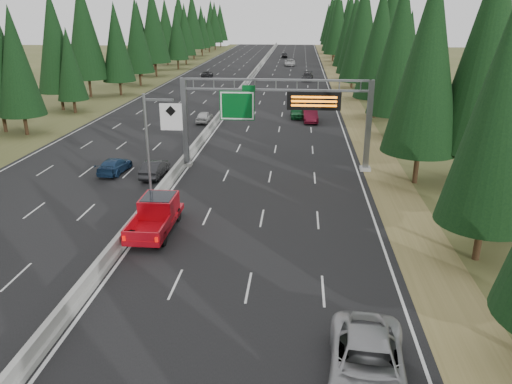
# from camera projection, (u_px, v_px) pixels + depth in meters

# --- Properties ---
(road) EXTENTS (32.00, 260.00, 0.08)m
(road) POSITION_uv_depth(u_px,v_px,m) (241.00, 91.00, 87.17)
(road) COLOR black
(road) RESTS_ON ground
(shoulder_right) EXTENTS (3.60, 260.00, 0.06)m
(shoulder_right) POSITION_uv_depth(u_px,v_px,m) (344.00, 93.00, 85.72)
(shoulder_right) COLOR olive
(shoulder_right) RESTS_ON ground
(shoulder_left) EXTENTS (3.60, 260.00, 0.06)m
(shoulder_left) POSITION_uv_depth(u_px,v_px,m) (141.00, 90.00, 88.63)
(shoulder_left) COLOR #4C5527
(shoulder_left) RESTS_ON ground
(median_barrier) EXTENTS (0.70, 260.00, 0.85)m
(median_barrier) POSITION_uv_depth(u_px,v_px,m) (241.00, 89.00, 87.04)
(median_barrier) COLOR gray
(median_barrier) RESTS_ON road
(sign_gantry) EXTENTS (16.75, 0.98, 7.80)m
(sign_gantry) POSITION_uv_depth(u_px,v_px,m) (283.00, 110.00, 42.41)
(sign_gantry) COLOR slate
(sign_gantry) RESTS_ON road
(hov_sign_pole) EXTENTS (2.80, 0.50, 8.00)m
(hov_sign_pole) POSITION_uv_depth(u_px,v_px,m) (155.00, 143.00, 33.99)
(hov_sign_pole) COLOR slate
(hov_sign_pole) RESTS_ON road
(tree_row_right) EXTENTS (12.27, 242.93, 18.73)m
(tree_row_right) POSITION_uv_depth(u_px,v_px,m) (368.00, 33.00, 87.20)
(tree_row_right) COLOR black
(tree_row_right) RESTS_ON ground
(tree_row_left) EXTENTS (11.71, 245.90, 18.51)m
(tree_row_left) POSITION_uv_depth(u_px,v_px,m) (108.00, 37.00, 83.95)
(tree_row_left) COLOR black
(tree_row_left) RESTS_ON ground
(silver_minivan) EXTENTS (3.39, 6.41, 1.72)m
(silver_minivan) POSITION_uv_depth(u_px,v_px,m) (367.00, 365.00, 18.38)
(silver_minivan) COLOR #A1A2A6
(silver_minivan) RESTS_ON road
(red_pickup) EXTENTS (2.23, 6.25, 2.04)m
(red_pickup) POSITION_uv_depth(u_px,v_px,m) (157.00, 212.00, 31.61)
(red_pickup) COLOR black
(red_pickup) RESTS_ON road
(car_ahead_green) EXTENTS (1.93, 4.37, 1.46)m
(car_ahead_green) POSITION_uv_depth(u_px,v_px,m) (297.00, 112.00, 65.05)
(car_ahead_green) COLOR #16622E
(car_ahead_green) RESTS_ON road
(car_ahead_dkred) EXTENTS (2.02, 5.07, 1.64)m
(car_ahead_dkred) POSITION_uv_depth(u_px,v_px,m) (310.00, 115.00, 62.60)
(car_ahead_dkred) COLOR #4B0A18
(car_ahead_dkred) RESTS_ON road
(car_ahead_dkgrey) EXTENTS (2.45, 5.35, 1.52)m
(car_ahead_dkgrey) POSITION_uv_depth(u_px,v_px,m) (307.00, 77.00, 100.06)
(car_ahead_dkgrey) COLOR black
(car_ahead_dkgrey) RESTS_ON road
(car_ahead_white) EXTENTS (2.86, 5.91, 1.62)m
(car_ahead_white) POSITION_uv_depth(u_px,v_px,m) (290.00, 62.00, 127.33)
(car_ahead_white) COLOR #B2B2B2
(car_ahead_white) RESTS_ON road
(car_ahead_far) EXTENTS (1.96, 4.54, 1.53)m
(car_ahead_far) POSITION_uv_depth(u_px,v_px,m) (284.00, 55.00, 149.30)
(car_ahead_far) COLOR black
(car_ahead_far) RESTS_ON road
(car_onc_near) EXTENTS (1.56, 4.30, 1.41)m
(car_onc_near) POSITION_uv_depth(u_px,v_px,m) (155.00, 168.00, 41.88)
(car_onc_near) COLOR black
(car_onc_near) RESTS_ON road
(car_onc_blue) EXTENTS (2.07, 4.53, 1.29)m
(car_onc_blue) POSITION_uv_depth(u_px,v_px,m) (115.00, 166.00, 42.83)
(car_onc_blue) COLOR navy
(car_onc_blue) RESTS_ON road
(car_onc_white) EXTENTS (1.78, 4.17, 1.40)m
(car_onc_white) POSITION_uv_depth(u_px,v_px,m) (204.00, 117.00, 62.29)
(car_onc_white) COLOR silver
(car_onc_white) RESTS_ON road
(car_onc_far) EXTENTS (2.69, 5.03, 1.34)m
(car_onc_far) POSITION_uv_depth(u_px,v_px,m) (207.00, 74.00, 105.12)
(car_onc_far) COLOR black
(car_onc_far) RESTS_ON road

